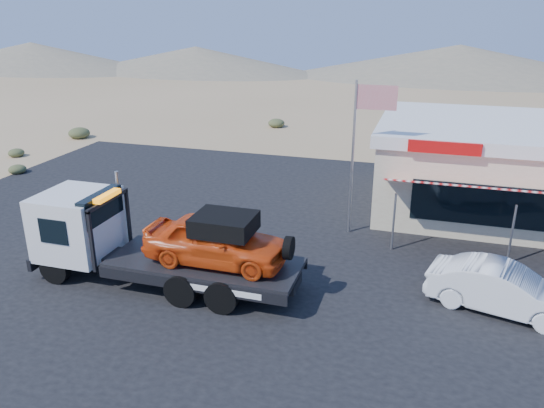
% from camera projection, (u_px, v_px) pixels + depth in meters
% --- Properties ---
extents(ground, '(120.00, 120.00, 0.00)m').
position_uv_depth(ground, '(195.00, 265.00, 18.58)').
color(ground, '#997F57').
rests_on(ground, ground).
extents(asphalt_lot, '(32.00, 24.00, 0.02)m').
position_uv_depth(asphalt_lot, '(274.00, 238.00, 20.72)').
color(asphalt_lot, black).
rests_on(asphalt_lot, ground).
extents(tow_truck, '(8.69, 2.58, 2.91)m').
position_uv_depth(tow_truck, '(157.00, 239.00, 16.87)').
color(tow_truck, black).
rests_on(tow_truck, asphalt_lot).
extents(white_sedan, '(4.55, 2.51, 1.42)m').
position_uv_depth(white_sedan, '(503.00, 289.00, 15.54)').
color(white_sedan, silver).
rests_on(white_sedan, asphalt_lot).
extents(jerky_store, '(10.40, 9.97, 3.90)m').
position_uv_depth(jerky_store, '(500.00, 167.00, 23.07)').
color(jerky_store, beige).
rests_on(jerky_store, asphalt_lot).
extents(flagpole, '(1.55, 0.10, 6.00)m').
position_uv_depth(flagpole, '(360.00, 141.00, 19.96)').
color(flagpole, '#99999E').
rests_on(flagpole, asphalt_lot).
extents(desert_scrub, '(26.28, 31.14, 0.78)m').
position_uv_depth(desert_scrub, '(45.00, 159.00, 30.51)').
color(desert_scrub, '#414625').
rests_on(desert_scrub, ground).
extents(distant_hills, '(126.00, 48.00, 4.20)m').
position_uv_depth(distant_hills, '(302.00, 61.00, 70.06)').
color(distant_hills, '#726B59').
rests_on(distant_hills, ground).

